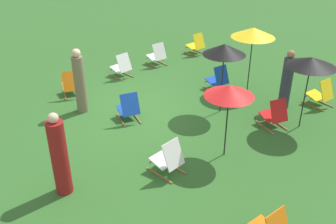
{
  "coord_description": "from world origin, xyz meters",
  "views": [
    {
      "loc": [
        5.18,
        7.87,
        5.1
      ],
      "look_at": [
        0.0,
        1.2,
        0.5
      ],
      "focal_mm": 40.43,
      "sensor_mm": 36.0,
      "label": 1
    }
  ],
  "objects_px": {
    "deckchair_0": "(129,108)",
    "umbrella_0": "(311,62)",
    "deckchair_9": "(218,79)",
    "deckchair_5": "(122,67)",
    "person_1": "(60,157)",
    "person_0": "(80,82)",
    "person_2": "(287,81)",
    "deckchair_1": "(274,115)",
    "umbrella_3": "(229,91)",
    "umbrella_1": "(253,33)",
    "deckchair_12": "(321,94)",
    "deckchair_11": "(157,55)",
    "deckchair_2": "(168,159)",
    "deckchair_10": "(71,85)",
    "deckchair_8": "(196,45)",
    "umbrella_2": "(224,49)"
  },
  "relations": [
    {
      "from": "person_0",
      "to": "person_1",
      "type": "bearing_deg",
      "value": -77.3
    },
    {
      "from": "deckchair_9",
      "to": "umbrella_2",
      "type": "xyz_separation_m",
      "value": [
        0.94,
        1.06,
        1.46
      ]
    },
    {
      "from": "deckchair_9",
      "to": "deckchair_2",
      "type": "bearing_deg",
      "value": 35.54
    },
    {
      "from": "deckchair_1",
      "to": "deckchair_5",
      "type": "height_order",
      "value": "same"
    },
    {
      "from": "umbrella_3",
      "to": "person_0",
      "type": "height_order",
      "value": "person_0"
    },
    {
      "from": "deckchair_8",
      "to": "deckchair_11",
      "type": "height_order",
      "value": "same"
    },
    {
      "from": "deckchair_1",
      "to": "deckchair_11",
      "type": "height_order",
      "value": "same"
    },
    {
      "from": "deckchair_11",
      "to": "person_1",
      "type": "relative_size",
      "value": 0.46
    },
    {
      "from": "umbrella_1",
      "to": "deckchair_9",
      "type": "bearing_deg",
      "value": -35.45
    },
    {
      "from": "deckchair_12",
      "to": "umbrella_1",
      "type": "xyz_separation_m",
      "value": [
        0.82,
        -2.02,
        1.48
      ]
    },
    {
      "from": "deckchair_1",
      "to": "person_1",
      "type": "height_order",
      "value": "person_1"
    },
    {
      "from": "umbrella_2",
      "to": "deckchair_2",
      "type": "bearing_deg",
      "value": 24.59
    },
    {
      "from": "deckchair_2",
      "to": "umbrella_1",
      "type": "relative_size",
      "value": 0.42
    },
    {
      "from": "deckchair_8",
      "to": "umbrella_2",
      "type": "relative_size",
      "value": 0.42
    },
    {
      "from": "deckchair_5",
      "to": "deckchair_11",
      "type": "height_order",
      "value": "same"
    },
    {
      "from": "deckchair_5",
      "to": "person_0",
      "type": "height_order",
      "value": "person_0"
    },
    {
      "from": "deckchair_2",
      "to": "deckchair_1",
      "type": "bearing_deg",
      "value": 169.0
    },
    {
      "from": "deckchair_10",
      "to": "umbrella_1",
      "type": "distance_m",
      "value": 5.65
    },
    {
      "from": "deckchair_5",
      "to": "person_2",
      "type": "xyz_separation_m",
      "value": [
        -2.5,
        4.73,
        0.44
      ]
    },
    {
      "from": "deckchair_12",
      "to": "person_1",
      "type": "xyz_separation_m",
      "value": [
        7.43,
        -1.02,
        0.48
      ]
    },
    {
      "from": "deckchair_10",
      "to": "deckchair_12",
      "type": "xyz_separation_m",
      "value": [
        -5.38,
        5.01,
        0.0
      ]
    },
    {
      "from": "deckchair_11",
      "to": "umbrella_0",
      "type": "distance_m",
      "value": 6.03
    },
    {
      "from": "person_2",
      "to": "deckchair_9",
      "type": "bearing_deg",
      "value": -136.79
    },
    {
      "from": "deckchair_1",
      "to": "umbrella_3",
      "type": "height_order",
      "value": "umbrella_3"
    },
    {
      "from": "umbrella_3",
      "to": "deckchair_10",
      "type": "bearing_deg",
      "value": -74.18
    },
    {
      "from": "deckchair_5",
      "to": "deckchair_9",
      "type": "height_order",
      "value": "same"
    },
    {
      "from": "person_0",
      "to": "person_2",
      "type": "xyz_separation_m",
      "value": [
        -4.67,
        3.33,
        -0.07
      ]
    },
    {
      "from": "deckchair_2",
      "to": "umbrella_0",
      "type": "xyz_separation_m",
      "value": [
        -3.93,
        0.56,
        1.43
      ]
    },
    {
      "from": "deckchair_0",
      "to": "deckchair_9",
      "type": "bearing_deg",
      "value": -167.7
    },
    {
      "from": "deckchair_8",
      "to": "umbrella_1",
      "type": "relative_size",
      "value": 0.42
    },
    {
      "from": "deckchair_2",
      "to": "person_2",
      "type": "distance_m",
      "value": 4.54
    },
    {
      "from": "deckchair_9",
      "to": "umbrella_3",
      "type": "xyz_separation_m",
      "value": [
        2.36,
        2.63,
        1.28
      ]
    },
    {
      "from": "deckchair_5",
      "to": "person_0",
      "type": "distance_m",
      "value": 2.63
    },
    {
      "from": "umbrella_0",
      "to": "deckchair_9",
      "type": "bearing_deg",
      "value": -87.67
    },
    {
      "from": "deckchair_9",
      "to": "person_2",
      "type": "relative_size",
      "value": 0.49
    },
    {
      "from": "umbrella_0",
      "to": "umbrella_1",
      "type": "height_order",
      "value": "umbrella_1"
    },
    {
      "from": "deckchair_12",
      "to": "person_2",
      "type": "xyz_separation_m",
      "value": [
        0.9,
        -0.59,
        0.44
      ]
    },
    {
      "from": "deckchair_5",
      "to": "umbrella_2",
      "type": "xyz_separation_m",
      "value": [
        -0.87,
        3.81,
        1.46
      ]
    },
    {
      "from": "deckchair_8",
      "to": "deckchair_12",
      "type": "relative_size",
      "value": 1.0
    },
    {
      "from": "deckchair_0",
      "to": "umbrella_0",
      "type": "distance_m",
      "value": 4.74
    },
    {
      "from": "umbrella_0",
      "to": "person_1",
      "type": "xyz_separation_m",
      "value": [
        5.96,
        -1.39,
        -0.96
      ]
    },
    {
      "from": "deckchair_9",
      "to": "deckchair_11",
      "type": "height_order",
      "value": "same"
    },
    {
      "from": "umbrella_1",
      "to": "deckchair_8",
      "type": "bearing_deg",
      "value": -104.79
    },
    {
      "from": "umbrella_0",
      "to": "umbrella_3",
      "type": "relative_size",
      "value": 1.08
    },
    {
      "from": "person_1",
      "to": "person_2",
      "type": "distance_m",
      "value": 6.54
    },
    {
      "from": "deckchair_2",
      "to": "person_0",
      "type": "relative_size",
      "value": 0.45
    },
    {
      "from": "deckchair_5",
      "to": "person_1",
      "type": "distance_m",
      "value": 5.92
    },
    {
      "from": "deckchair_10",
      "to": "deckchair_9",
      "type": "bearing_deg",
      "value": 164.75
    },
    {
      "from": "deckchair_9",
      "to": "deckchair_10",
      "type": "bearing_deg",
      "value": -29.12
    },
    {
      "from": "deckchair_11",
      "to": "person_2",
      "type": "distance_m",
      "value": 4.99
    }
  ]
}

